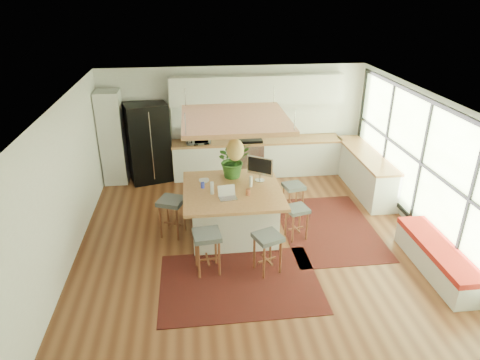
{
  "coord_description": "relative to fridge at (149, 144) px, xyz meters",
  "views": [
    {
      "loc": [
        -1.05,
        -6.71,
        4.46
      ],
      "look_at": [
        -0.2,
        0.5,
        1.1
      ],
      "focal_mm": 31.76,
      "sensor_mm": 36.0,
      "label": 1
    }
  ],
  "objects": [
    {
      "name": "floor",
      "position": [
        2.12,
        -3.2,
        -0.93
      ],
      "size": [
        7.0,
        7.0,
        0.0
      ],
      "primitive_type": "plane",
      "color": "#522917",
      "rests_on": "ground"
    },
    {
      "name": "ceiling",
      "position": [
        2.12,
        -3.2,
        1.78
      ],
      "size": [
        7.0,
        7.0,
        0.0
      ],
      "primitive_type": "plane",
      "rotation": [
        3.14,
        0.0,
        0.0
      ],
      "color": "white",
      "rests_on": "ground"
    },
    {
      "name": "wall_back",
      "position": [
        2.12,
        0.3,
        0.42
      ],
      "size": [
        6.5,
        0.0,
        6.5
      ],
      "primitive_type": "plane",
      "rotation": [
        1.57,
        0.0,
        0.0
      ],
      "color": "silver",
      "rests_on": "ground"
    },
    {
      "name": "wall_front",
      "position": [
        2.12,
        -6.7,
        0.42
      ],
      "size": [
        6.5,
        0.0,
        6.5
      ],
      "primitive_type": "plane",
      "rotation": [
        -1.57,
        0.0,
        0.0
      ],
      "color": "silver",
      "rests_on": "ground"
    },
    {
      "name": "wall_left",
      "position": [
        -1.13,
        -3.2,
        0.42
      ],
      "size": [
        0.0,
        7.0,
        7.0
      ],
      "primitive_type": "plane",
      "rotation": [
        1.57,
        0.0,
        1.57
      ],
      "color": "silver",
      "rests_on": "ground"
    },
    {
      "name": "wall_right",
      "position": [
        5.37,
        -3.2,
        0.42
      ],
      "size": [
        0.0,
        7.0,
        7.0
      ],
      "primitive_type": "plane",
      "rotation": [
        1.57,
        0.0,
        -1.57
      ],
      "color": "silver",
      "rests_on": "ground"
    },
    {
      "name": "window_wall",
      "position": [
        5.34,
        -3.2,
        0.47
      ],
      "size": [
        0.1,
        6.2,
        2.6
      ],
      "primitive_type": null,
      "color": "black",
      "rests_on": "wall_right"
    },
    {
      "name": "pantry",
      "position": [
        -0.83,
        -0.02,
        0.2
      ],
      "size": [
        0.55,
        0.6,
        2.25
      ],
      "primitive_type": "cube",
      "color": "silver",
      "rests_on": "floor"
    },
    {
      "name": "back_counter_base",
      "position": [
        2.67,
        -0.02,
        -0.49
      ],
      "size": [
        4.2,
        0.6,
        0.88
      ],
      "primitive_type": "cube",
      "color": "silver",
      "rests_on": "floor"
    },
    {
      "name": "back_counter_top",
      "position": [
        2.67,
        -0.02,
        -0.03
      ],
      "size": [
        4.24,
        0.64,
        0.05
      ],
      "primitive_type": "cube",
      "color": "#925933",
      "rests_on": "back_counter_base"
    },
    {
      "name": "backsplash",
      "position": [
        2.67,
        0.28,
        0.43
      ],
      "size": [
        4.2,
        0.02,
        0.8
      ],
      "primitive_type": "cube",
      "color": "white",
      "rests_on": "wall_back"
    },
    {
      "name": "upper_cabinets",
      "position": [
        2.67,
        0.12,
        1.22
      ],
      "size": [
        4.2,
        0.34,
        0.7
      ],
      "primitive_type": "cube",
      "color": "silver",
      "rests_on": "wall_back"
    },
    {
      "name": "range",
      "position": [
        2.42,
        -0.02,
        -0.43
      ],
      "size": [
        0.76,
        0.62,
        1.0
      ],
      "primitive_type": null,
      "color": "#A5A5AA",
      "rests_on": "floor"
    },
    {
      "name": "right_counter_base",
      "position": [
        5.05,
        -1.2,
        -0.49
      ],
      "size": [
        0.6,
        2.5,
        0.88
      ],
      "primitive_type": "cube",
      "color": "silver",
      "rests_on": "floor"
    },
    {
      "name": "right_counter_top",
      "position": [
        5.05,
        -1.2,
        -0.03
      ],
      "size": [
        0.64,
        2.54,
        0.05
      ],
      "primitive_type": "cube",
      "color": "#925933",
      "rests_on": "right_counter_base"
    },
    {
      "name": "window_bench",
      "position": [
        5.07,
        -4.4,
        -0.68
      ],
      "size": [
        0.52,
        2.0,
        0.5
      ],
      "primitive_type": null,
      "color": "silver",
      "rests_on": "floor"
    },
    {
      "name": "ceiling_panel",
      "position": [
        1.82,
        -2.8,
        1.12
      ],
      "size": [
        1.86,
        1.86,
        0.8
      ],
      "primitive_type": null,
      "color": "#925933",
      "rests_on": "ceiling"
    },
    {
      "name": "rug_near",
      "position": [
        1.72,
        -4.34,
        -0.92
      ],
      "size": [
        2.6,
        1.8,
        0.01
      ],
      "primitive_type": "cube",
      "color": "black",
      "rests_on": "floor"
    },
    {
      "name": "rug_right",
      "position": [
        3.69,
        -2.83,
        -0.92
      ],
      "size": [
        1.8,
        2.6,
        0.01
      ],
      "primitive_type": "cube",
      "color": "black",
      "rests_on": "floor"
    },
    {
      "name": "fridge",
      "position": [
        0.0,
        0.0,
        0.0
      ],
      "size": [
        1.13,
        0.98,
        1.93
      ],
      "primitive_type": null,
      "rotation": [
        0.0,
        0.0,
        0.27
      ],
      "color": "black",
      "rests_on": "floor"
    },
    {
      "name": "island",
      "position": [
        1.77,
        -2.72,
        -0.46
      ],
      "size": [
        1.85,
        1.85,
        0.93
      ],
      "primitive_type": null,
      "color": "#925933",
      "rests_on": "floor"
    },
    {
      "name": "stool_near_left",
      "position": [
        1.22,
        -3.95,
        -0.57
      ],
      "size": [
        0.49,
        0.49,
        0.75
      ],
      "primitive_type": null,
      "rotation": [
        0.0,
        0.0,
        0.1
      ],
      "color": "#43494A",
      "rests_on": "floor"
    },
    {
      "name": "stool_near_right",
      "position": [
        2.22,
        -4.06,
        -0.57
      ],
      "size": [
        0.54,
        0.54,
        0.71
      ],
      "primitive_type": null,
      "rotation": [
        0.0,
        0.0,
        0.37
      ],
      "color": "#43494A",
      "rests_on": "floor"
    },
    {
      "name": "stool_right_front",
      "position": [
        2.96,
        -3.09,
        -0.57
      ],
      "size": [
        0.47,
        0.47,
        0.66
      ],
      "primitive_type": null,
      "rotation": [
        0.0,
        0.0,
        1.81
      ],
      "color": "#43494A",
      "rests_on": "floor"
    },
    {
      "name": "stool_right_back",
      "position": [
        3.11,
        -2.14,
        -0.57
      ],
      "size": [
        0.47,
        0.47,
        0.67
      ],
      "primitive_type": null,
      "rotation": [
        0.0,
        0.0,
        1.77
      ],
      "color": "#43494A",
      "rests_on": "floor"
    },
    {
      "name": "stool_left_side",
      "position": [
        0.61,
        -2.7,
        -0.57
      ],
      "size": [
        0.59,
        0.59,
        0.77
      ],
      "primitive_type": null,
      "rotation": [
        0.0,
        0.0,
        -1.95
      ],
      "color": "#43494A",
      "rests_on": "floor"
    },
    {
      "name": "laptop",
      "position": [
        1.65,
        -3.11,
        0.12
      ],
      "size": [
        0.36,
        0.38,
        0.24
      ],
      "primitive_type": null,
      "rotation": [
        0.0,
        0.0,
        0.14
      ],
      "color": "#A5A5AA",
      "rests_on": "island"
    },
    {
      "name": "monitor",
      "position": [
        2.35,
        -2.41,
        0.26
      ],
      "size": [
        0.56,
        0.46,
        0.51
      ],
      "primitive_type": null,
      "rotation": [
        0.0,
        0.0,
        -0.58
      ],
      "color": "#A5A5AA",
      "rests_on": "island"
    },
    {
      "name": "microwave",
      "position": [
        1.2,
        -0.06,
        0.2
      ],
      "size": [
        0.61,
        0.39,
        0.39
      ],
      "primitive_type": "imported",
      "rotation": [
        0.0,
        0.0,
        0.12
      ],
      "color": "#A5A5AA",
      "rests_on": "back_counter_top"
    },
    {
      "name": "island_plant",
      "position": [
        1.85,
        -2.15,
        0.29
      ],
      "size": [
        0.87,
        0.92,
        0.57
      ],
      "primitive_type": "imported",
      "rotation": [
        0.0,
        0.0,
        0.35
      ],
      "color": "#1E4C19",
      "rests_on": "island"
    },
    {
      "name": "island_bowl",
      "position": [
        1.25,
        -2.35,
        0.03
      ],
      "size": [
        0.21,
        0.21,
        0.05
      ],
      "primitive_type": "imported",
      "rotation": [
        0.0,
        0.0,
        -0.02
      ],
      "color": "silver",
      "rests_on": "island"
    },
    {
      "name": "island_bottle_0",
      "position": [
        1.22,
        -2.62,
        0.1
      ],
      "size": [
        0.07,
        0.07,
        0.19
      ],
      "primitive_type": "cylinder",
      "color": "blue",
      "rests_on": "island"
    },
    {
      "name": "island_bottle_1",
      "position": [
        1.37,
        -2.87,
        0.1
      ],
      "size": [
        0.07,
        0.07,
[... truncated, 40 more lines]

